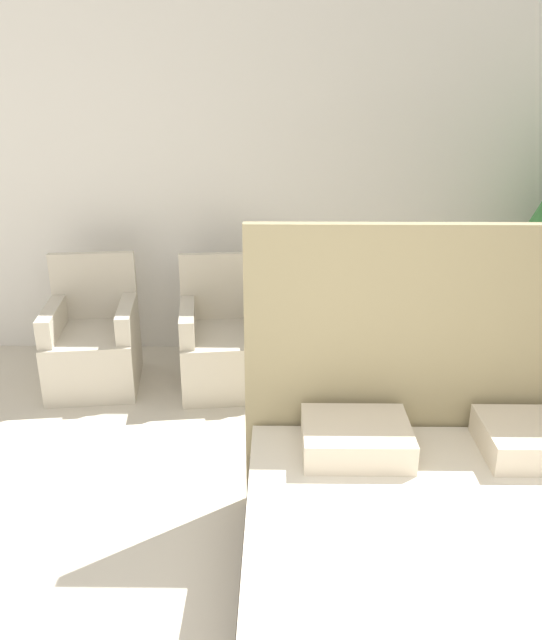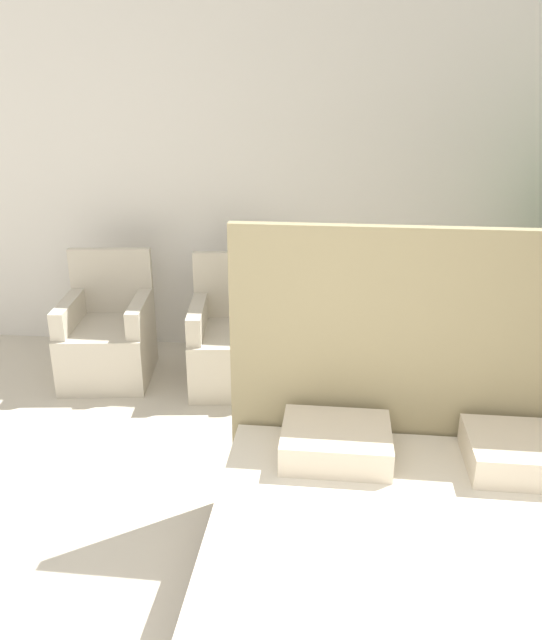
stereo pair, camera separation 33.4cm
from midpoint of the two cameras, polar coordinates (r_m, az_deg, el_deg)
wall_back at (r=4.84m, az=4.71°, el=13.48°), size 10.00×0.06×2.90m
bed at (r=2.64m, az=19.23°, el=-23.04°), size 1.86×1.98×1.49m
armchair_near_window_left at (r=4.72m, az=-12.73°, el=-1.95°), size 0.69×0.73×0.92m
armchair_near_window_right at (r=4.51m, az=-1.24°, el=-2.52°), size 0.69×0.73×0.92m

